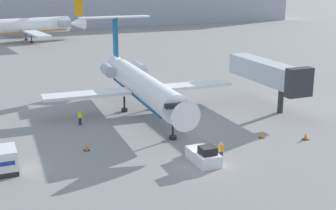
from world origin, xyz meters
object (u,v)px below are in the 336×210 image
pushback_tug (203,156)px  airplane_parked_far_left (24,26)px  traffic_cone_right (262,135)px  luggage_cart (6,160)px  traffic_cone_left (86,147)px  worker_by_wing (80,117)px  traffic_cone_mid (306,137)px  jet_bridge (268,73)px  worker_near_tug (221,151)px  airplane_main (141,84)px

pushback_tug → airplane_parked_far_left: (-6.50, 87.68, 3.26)m
traffic_cone_right → luggage_cart: bearing=177.6°
traffic_cone_left → worker_by_wing: bearing=82.0°
pushback_tug → traffic_cone_mid: pushback_tug is taller
pushback_tug → jet_bridge: 21.30m
traffic_cone_left → traffic_cone_mid: size_ratio=1.04×
pushback_tug → traffic_cone_right: size_ratio=5.70×
traffic_cone_mid → jet_bridge: jet_bridge is taller
worker_near_tug → traffic_cone_left: (-10.94, 7.01, -0.55)m
worker_by_wing → traffic_cone_left: size_ratio=2.45×
luggage_cart → traffic_cone_right: luggage_cart is taller
airplane_main → worker_near_tug: size_ratio=16.40×
worker_by_wing → traffic_cone_right: size_ratio=2.58×
pushback_tug → jet_bridge: jet_bridge is taller
worker_by_wing → airplane_parked_far_left: bearing=88.8°
luggage_cart → worker_near_tug: bearing=-14.1°
pushback_tug → traffic_cone_right: bearing=22.7°
worker_by_wing → worker_near_tug: bearing=-57.3°
traffic_cone_left → jet_bridge: bearing=14.8°
pushback_tug → airplane_parked_far_left: airplane_parked_far_left is taller
airplane_parked_far_left → jet_bridge: bearing=-73.2°
worker_by_wing → airplane_parked_far_left: (1.50, 72.42, 3.02)m
jet_bridge → worker_by_wing: bearing=176.2°
airplane_parked_far_left → jet_bridge: 77.35m
pushback_tug → traffic_cone_left: 11.54m
worker_near_tug → jet_bridge: (14.12, 13.64, 3.57)m
traffic_cone_mid → jet_bridge: 13.31m
luggage_cart → worker_near_tug: 19.01m
worker_near_tug → worker_by_wing: worker_by_wing is taller
pushback_tug → worker_near_tug: bearing=0.3°
traffic_cone_right → jet_bridge: jet_bridge is taller
pushback_tug → luggage_cart: bearing=164.4°
traffic_cone_left → traffic_cone_right: (17.75, -3.44, -0.02)m
airplane_main → traffic_cone_left: bearing=-131.6°
luggage_cart → worker_near_tug: size_ratio=1.72×
worker_by_wing → airplane_parked_far_left: size_ratio=0.05×
worker_near_tug → jet_bridge: jet_bridge is taller
pushback_tug → traffic_cone_left: bearing=142.5°
traffic_cone_left → worker_near_tug: bearing=-32.7°
airplane_main → traffic_cone_left: airplane_main is taller
traffic_cone_mid → luggage_cart: bearing=173.8°
airplane_main → traffic_cone_mid: airplane_main is taller
worker_by_wing → traffic_cone_mid: (20.54, -13.80, -0.58)m
worker_by_wing → jet_bridge: 24.22m
airplane_parked_far_left → luggage_cart: bearing=-97.0°
worker_near_tug → pushback_tug: bearing=-179.7°
traffic_cone_right → traffic_cone_mid: (3.94, -2.13, 0.01)m
airplane_main → traffic_cone_mid: 20.54m
traffic_cone_right → airplane_parked_far_left: (-15.10, 84.09, 3.61)m
jet_bridge → airplane_main: bearing=165.9°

